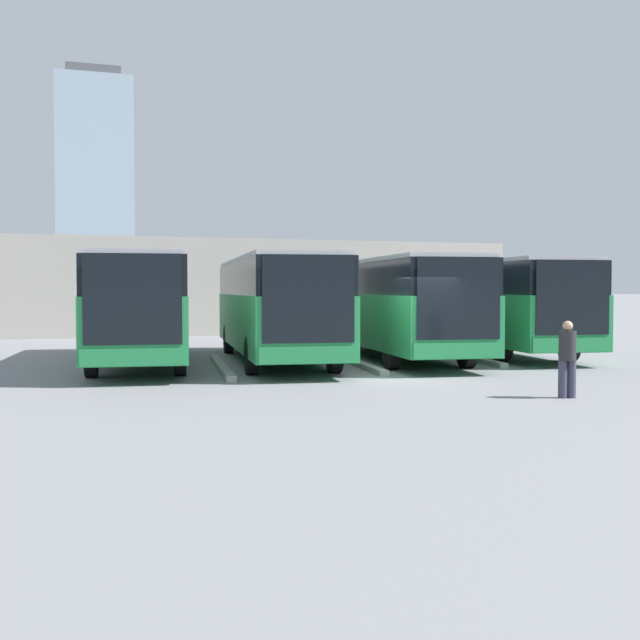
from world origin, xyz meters
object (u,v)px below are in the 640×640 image
Objects in this scene: bus_0 at (489,302)px; bus_3 at (139,304)px; bus_2 at (274,304)px; bus_1 at (393,303)px; pedestrian at (567,357)px.

bus_3 is (11.83, 0.28, 0.00)m from bus_0.
bus_2 is at bearing 13.61° from bus_0.
bus_1 and bus_2 have the same top height.
bus_0 is 4.03m from bus_1.
bus_2 is at bearing 177.75° from bus_3.
bus_0 is 1.00× the size of bus_1.
bus_0 is 11.49m from pedestrian.
bus_2 is (3.94, 0.08, 0.00)m from bus_1.
bus_0 is 1.00× the size of bus_2.
bus_2 is 7.48× the size of pedestrian.
pedestrian is (-7.48, 10.31, -0.92)m from bus_3.
bus_0 is 7.48× the size of pedestrian.
bus_2 is at bearing 8.10° from bus_1.
bus_1 is at bearing 19.01° from bus_0.
bus_3 is at bearing -2.25° from bus_2.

